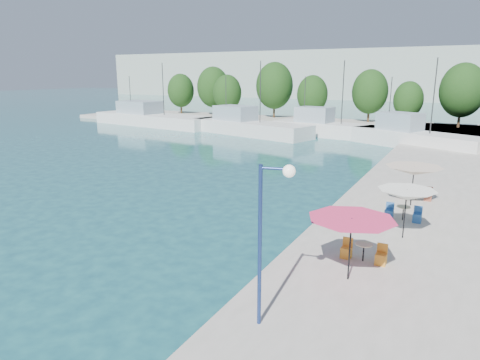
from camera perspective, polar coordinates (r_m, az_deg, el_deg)
The scene contains 21 objects.
quay_far at distance 69.61m, azimuth 10.79°, elevation 7.25°, with size 90.00×16.00×0.60m, color #A29E92.
hill_west at distance 164.65m, azimuth 13.39°, elevation 13.50°, with size 180.00×40.00×16.00m, color #9CAA9D.
trawler_01 at distance 71.85m, azimuth -11.64°, elevation 8.02°, with size 23.13×8.95×10.20m.
trawler_02 at distance 59.45m, azimuth 0.96°, elevation 7.14°, with size 18.89×9.33×10.20m.
trawler_03 at distance 58.64m, azimuth 11.52°, elevation 6.77°, with size 15.93×6.20×10.20m.
trawler_04 at distance 52.32m, azimuth 22.10°, elevation 5.20°, with size 15.38×10.17×10.20m.
tree_01 at distance 86.04m, azimuth -7.91°, elevation 11.73°, with size 5.16×5.16×7.64m.
tree_02 at distance 82.36m, azimuth -3.60°, elevation 12.26°, with size 6.03×6.03×8.93m.
tree_03 at distance 77.36m, azimuth -1.71°, elevation 11.55°, with size 5.04×5.04×7.47m.
tree_04 at distance 76.96m, azimuth 4.62°, elevation 12.42°, with size 6.50×6.50×9.62m.
tree_05 at distance 72.23m, azimuth 9.61°, elevation 11.16°, with size 4.99×4.99×7.39m.
tree_06 at distance 72.38m, azimuth 16.94°, elevation 11.19°, with size 5.61×5.61×8.30m.
tree_07 at distance 70.61m, azimuth 21.53°, elevation 9.94°, with size 4.40×4.40×6.52m.
tree_08 at distance 69.61m, azimuth 27.53°, elevation 10.56°, with size 6.17×6.17×9.13m.
umbrella_pink at distance 16.09m, azimuth 14.62°, elevation -5.83°, with size 3.22×3.22×2.39m.
umbrella_white at distance 20.99m, azimuth 21.33°, elevation -1.85°, with size 2.64×2.64×2.35m.
umbrella_cream at distance 26.49m, azimuth 22.18°, elevation 1.16°, with size 3.22×3.22×2.33m.
cafe_table_01 at distance 18.45m, azimuth 16.11°, elevation -9.52°, with size 1.82×0.70×0.76m.
cafe_table_02 at distance 24.05m, azimuth 20.89°, elevation -4.38°, with size 1.82×0.70×0.76m.
cafe_table_03 at distance 28.36m, azimuth 22.39°, elevation -1.81°, with size 1.82×0.70×0.76m.
street_lamp at distance 12.33m, azimuth 4.16°, elevation -4.88°, with size 1.02×0.43×5.03m.
Camera 1 is at (12.43, 0.91, 8.04)m, focal length 32.00 mm.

